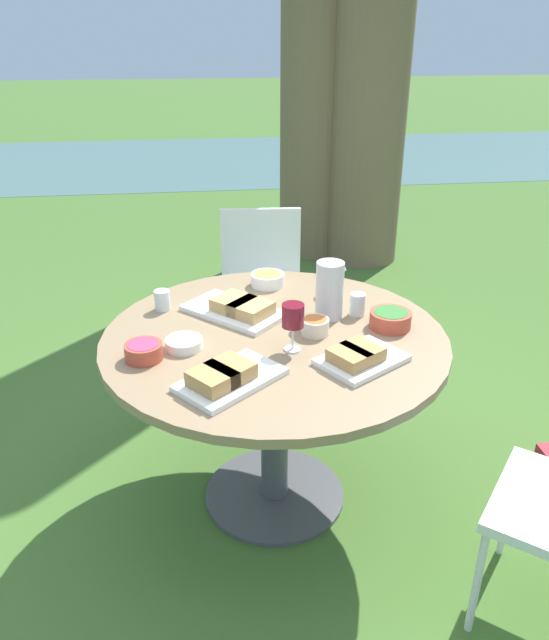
# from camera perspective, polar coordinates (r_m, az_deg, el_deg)

# --- Properties ---
(ground_plane) EXTENTS (40.00, 40.00, 0.00)m
(ground_plane) POSITION_cam_1_polar(r_m,az_deg,el_deg) (2.74, -0.00, -15.70)
(ground_plane) COLOR #446B2B
(river_strip) EXTENTS (40.00, 3.48, 0.01)m
(river_strip) POSITION_cam_1_polar(r_m,az_deg,el_deg) (9.12, -5.48, 14.36)
(river_strip) COLOR #4C706B
(river_strip) RESTS_ON ground_plane
(tree_trunk_far) EXTENTS (0.62, 0.62, 3.80)m
(tree_trunk_far) POSITION_cam_1_polar(r_m,az_deg,el_deg) (5.19, 4.41, 26.79)
(tree_trunk_far) COLOR brown
(tree_trunk_far) RESTS_ON ground_plane
(dining_table) EXTENTS (1.28, 1.28, 0.76)m
(dining_table) POSITION_cam_1_polar(r_m,az_deg,el_deg) (2.36, -0.00, -4.03)
(dining_table) COLOR #4C4C51
(dining_table) RESTS_ON ground_plane
(chair_near_right) EXTENTS (0.46, 0.45, 0.89)m
(chair_near_right) POSITION_cam_1_polar(r_m,az_deg,el_deg) (3.43, -1.17, 3.78)
(chair_near_right) COLOR silver
(chair_near_right) RESTS_ON ground_plane
(water_pitcher) EXTENTS (0.12, 0.11, 0.23)m
(water_pitcher) POSITION_cam_1_polar(r_m,az_deg,el_deg) (2.40, 5.07, 2.74)
(water_pitcher) COLOR silver
(water_pitcher) RESTS_ON dining_table
(wine_glass) EXTENTS (0.08, 0.08, 0.18)m
(wine_glass) POSITION_cam_1_polar(r_m,az_deg,el_deg) (2.14, 1.70, 0.27)
(wine_glass) COLOR silver
(wine_glass) RESTS_ON dining_table
(platter_bread_main) EXTENTS (0.35, 0.32, 0.06)m
(platter_bread_main) POSITION_cam_1_polar(r_m,az_deg,el_deg) (2.12, 7.73, -3.39)
(platter_bread_main) COLOR white
(platter_bread_main) RESTS_ON dining_table
(platter_charcuterie) EXTENTS (0.43, 0.43, 0.07)m
(platter_charcuterie) POSITION_cam_1_polar(r_m,az_deg,el_deg) (2.45, -3.34, 1.05)
(platter_charcuterie) COLOR white
(platter_charcuterie) RESTS_ON dining_table
(platter_sandwich_side) EXTENTS (0.39, 0.37, 0.07)m
(platter_sandwich_side) POSITION_cam_1_polar(r_m,az_deg,el_deg) (1.99, -4.47, -5.22)
(platter_sandwich_side) COLOR white
(platter_sandwich_side) RESTS_ON dining_table
(bowl_fries) EXTENTS (0.15, 0.15, 0.06)m
(bowl_fries) POSITION_cam_1_polar(r_m,az_deg,el_deg) (2.72, -0.64, 3.80)
(bowl_fries) COLOR white
(bowl_fries) RESTS_ON dining_table
(bowl_salad) EXTENTS (0.16, 0.16, 0.06)m
(bowl_salad) POSITION_cam_1_polar(r_m,az_deg,el_deg) (2.38, 10.55, 0.13)
(bowl_salad) COLOR #B74733
(bowl_salad) RESTS_ON dining_table
(bowl_olives) EXTENTS (0.10, 0.10, 0.04)m
(bowl_olives) POSITION_cam_1_polar(r_m,az_deg,el_deg) (2.61, 5.08, 2.51)
(bowl_olives) COLOR beige
(bowl_olives) RESTS_ON dining_table
(bowl_dip_red) EXTENTS (0.13, 0.13, 0.06)m
(bowl_dip_red) POSITION_cam_1_polar(r_m,az_deg,el_deg) (2.17, -11.88, -2.75)
(bowl_dip_red) COLOR #B74733
(bowl_dip_red) RESTS_ON dining_table
(bowl_dip_cream) EXTENTS (0.13, 0.13, 0.04)m
(bowl_dip_cream) POSITION_cam_1_polar(r_m,az_deg,el_deg) (2.23, -8.29, -2.09)
(bowl_dip_cream) COLOR white
(bowl_dip_cream) RESTS_ON dining_table
(bowl_roasted_veg) EXTENTS (0.10, 0.10, 0.06)m
(bowl_roasted_veg) POSITION_cam_1_polar(r_m,az_deg,el_deg) (2.30, 3.72, -0.49)
(bowl_roasted_veg) COLOR beige
(bowl_roasted_veg) RESTS_ON dining_table
(cup_water_near) EXTENTS (0.06, 0.06, 0.08)m
(cup_water_near) POSITION_cam_1_polar(r_m,az_deg,el_deg) (2.52, -10.23, 1.79)
(cup_water_near) COLOR silver
(cup_water_near) RESTS_ON dining_table
(cup_water_far) EXTENTS (0.06, 0.06, 0.09)m
(cup_water_far) POSITION_cam_1_polar(r_m,az_deg,el_deg) (2.46, 7.59, 1.41)
(cup_water_far) COLOR silver
(cup_water_far) RESTS_ON dining_table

